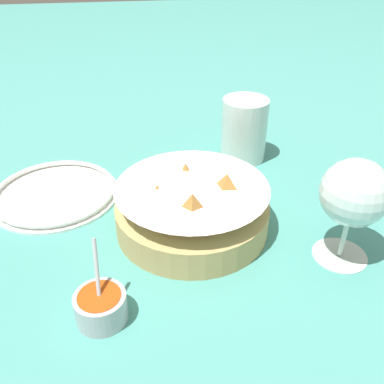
# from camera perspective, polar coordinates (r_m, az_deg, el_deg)

# --- Properties ---
(ground_plane) EXTENTS (4.00, 4.00, 0.00)m
(ground_plane) POSITION_cam_1_polar(r_m,az_deg,el_deg) (0.69, 1.62, -3.03)
(ground_plane) COLOR teal
(food_basket) EXTENTS (0.23, 0.23, 0.10)m
(food_basket) POSITION_cam_1_polar(r_m,az_deg,el_deg) (0.64, 0.06, -2.29)
(food_basket) COLOR tan
(food_basket) RESTS_ON ground_plane
(sauce_cup) EXTENTS (0.07, 0.06, 0.10)m
(sauce_cup) POSITION_cam_1_polar(r_m,az_deg,el_deg) (0.53, -12.08, -14.60)
(sauce_cup) COLOR #B7B7BC
(sauce_cup) RESTS_ON ground_plane
(wine_glass) EXTENTS (0.09, 0.09, 0.15)m
(wine_glass) POSITION_cam_1_polar(r_m,az_deg,el_deg) (0.59, 20.83, -0.46)
(wine_glass) COLOR silver
(wine_glass) RESTS_ON ground_plane
(beer_mug) EXTENTS (0.13, 0.09, 0.12)m
(beer_mug) POSITION_cam_1_polar(r_m,az_deg,el_deg) (0.83, 6.90, 8.04)
(beer_mug) COLOR silver
(beer_mug) RESTS_ON ground_plane
(side_plate) EXTENTS (0.21, 0.21, 0.01)m
(side_plate) POSITION_cam_1_polar(r_m,az_deg,el_deg) (0.76, -17.80, -0.09)
(side_plate) COLOR white
(side_plate) RESTS_ON ground_plane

